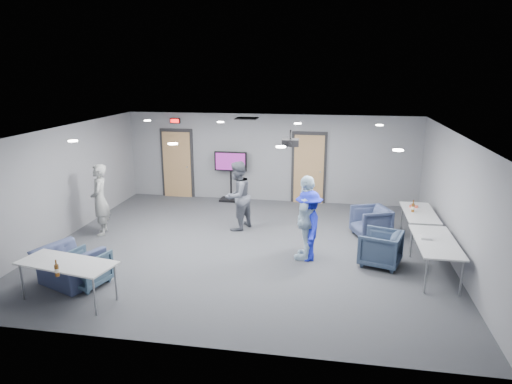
% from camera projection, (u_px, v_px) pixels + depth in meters
% --- Properties ---
extents(floor, '(9.00, 9.00, 0.00)m').
position_uv_depth(floor, '(246.00, 247.00, 10.62)').
color(floor, '#383A3F').
rests_on(floor, ground).
extents(ceiling, '(9.00, 9.00, 0.00)m').
position_uv_depth(ceiling, '(245.00, 131.00, 9.92)').
color(ceiling, silver).
rests_on(ceiling, wall_back).
extents(wall_back, '(9.00, 0.02, 2.70)m').
position_uv_depth(wall_back, '(270.00, 158.00, 14.08)').
color(wall_back, slate).
rests_on(wall_back, floor).
extents(wall_front, '(9.00, 0.02, 2.70)m').
position_uv_depth(wall_front, '(191.00, 263.00, 6.47)').
color(wall_front, slate).
rests_on(wall_front, floor).
extents(wall_left, '(0.02, 8.00, 2.70)m').
position_uv_depth(wall_left, '(63.00, 183.00, 11.01)').
color(wall_left, slate).
rests_on(wall_left, floor).
extents(wall_right, '(0.02, 8.00, 2.70)m').
position_uv_depth(wall_right, '(456.00, 201.00, 9.53)').
color(wall_right, slate).
rests_on(wall_right, floor).
extents(door_left, '(1.06, 0.17, 2.24)m').
position_uv_depth(door_left, '(177.00, 164.00, 14.60)').
color(door_left, black).
rests_on(door_left, wall_back).
extents(door_right, '(1.06, 0.17, 2.24)m').
position_uv_depth(door_right, '(309.00, 169.00, 13.91)').
color(door_right, black).
rests_on(door_right, wall_back).
extents(exit_sign, '(0.32, 0.08, 0.16)m').
position_uv_depth(exit_sign, '(175.00, 121.00, 14.22)').
color(exit_sign, black).
rests_on(exit_sign, wall_back).
extents(hvac_diffuser, '(0.60, 0.60, 0.03)m').
position_uv_depth(hvac_diffuser, '(247.00, 118.00, 12.67)').
color(hvac_diffuser, black).
rests_on(hvac_diffuser, ceiling).
extents(downlights, '(6.18, 3.78, 0.02)m').
position_uv_depth(downlights, '(245.00, 132.00, 9.92)').
color(downlights, white).
rests_on(downlights, ceiling).
extents(person_a, '(0.63, 0.76, 1.78)m').
position_uv_depth(person_a, '(100.00, 200.00, 11.25)').
color(person_a, gray).
rests_on(person_a, floor).
extents(person_b, '(0.97, 1.07, 1.78)m').
position_uv_depth(person_b, '(237.00, 196.00, 11.61)').
color(person_b, '#545864').
rests_on(person_b, floor).
extents(person_c, '(0.68, 1.16, 1.86)m').
position_uv_depth(person_c, '(307.00, 218.00, 9.78)').
color(person_c, silver).
rests_on(person_c, floor).
extents(person_d, '(0.77, 1.10, 1.56)m').
position_uv_depth(person_d, '(308.00, 225.00, 9.75)').
color(person_d, '#1D28BC').
rests_on(person_d, floor).
extents(chair_right_a, '(1.06, 1.05, 0.75)m').
position_uv_depth(chair_right_a, '(371.00, 222.00, 11.21)').
color(chair_right_a, '#363F5D').
rests_on(chair_right_a, floor).
extents(chair_right_b, '(1.01, 1.00, 0.74)m').
position_uv_depth(chair_right_b, '(380.00, 248.00, 9.58)').
color(chair_right_b, '#314056').
rests_on(chair_right_b, floor).
extents(chair_front_a, '(0.89, 0.91, 0.68)m').
position_uv_depth(chair_front_a, '(86.00, 268.00, 8.68)').
color(chair_front_a, '#394F62').
rests_on(chair_front_a, floor).
extents(chair_front_b, '(1.38, 1.30, 0.71)m').
position_uv_depth(chair_front_b, '(69.00, 266.00, 8.74)').
color(chair_front_b, '#3D4669').
rests_on(chair_front_b, floor).
extents(table_right_a, '(0.71, 1.70, 0.73)m').
position_uv_depth(table_right_a, '(419.00, 214.00, 10.83)').
color(table_right_a, silver).
rests_on(table_right_a, floor).
extents(table_right_b, '(0.78, 1.86, 0.73)m').
position_uv_depth(table_right_b, '(436.00, 243.00, 9.03)').
color(table_right_b, silver).
rests_on(table_right_b, floor).
extents(table_front_left, '(1.84, 1.02, 0.73)m').
position_uv_depth(table_front_left, '(67.00, 265.00, 8.02)').
color(table_front_left, silver).
rests_on(table_front_left, floor).
extents(bottle_front, '(0.07, 0.07, 0.29)m').
position_uv_depth(bottle_front, '(57.00, 270.00, 7.45)').
color(bottle_front, '#5D3510').
rests_on(bottle_front, table_front_left).
extents(bottle_right, '(0.08, 0.08, 0.29)m').
position_uv_depth(bottle_right, '(413.00, 208.00, 10.80)').
color(bottle_right, '#5D3510').
rests_on(bottle_right, table_right_a).
extents(snack_box, '(0.22, 0.18, 0.04)m').
position_uv_depth(snack_box, '(414.00, 206.00, 11.19)').
color(snack_box, '#C34330').
rests_on(snack_box, table_right_a).
extents(wrapper, '(0.21, 0.15, 0.05)m').
position_uv_depth(wrapper, '(426.00, 238.00, 9.09)').
color(wrapper, silver).
rests_on(wrapper, table_right_b).
extents(tv_stand, '(1.02, 0.48, 1.56)m').
position_uv_depth(tv_stand, '(231.00, 173.00, 14.15)').
color(tv_stand, black).
rests_on(tv_stand, floor).
extents(projector, '(0.40, 0.38, 0.37)m').
position_uv_depth(projector, '(290.00, 142.00, 10.33)').
color(projector, black).
rests_on(projector, ceiling).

